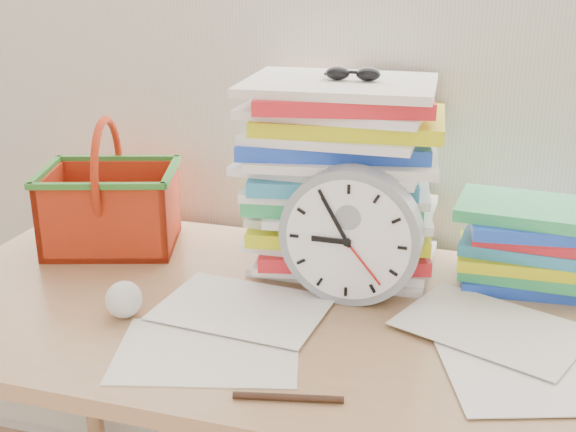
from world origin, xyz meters
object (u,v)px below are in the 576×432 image
(desk, at_px, (300,346))
(clock, at_px, (351,236))
(book_stack, at_px, (523,244))
(paper_stack, at_px, (342,176))
(basket, at_px, (109,185))

(desk, height_order, clock, clock)
(desk, height_order, book_stack, book_stack)
(desk, bearing_deg, clock, 39.57)
(desk, height_order, paper_stack, paper_stack)
(paper_stack, bearing_deg, basket, -174.61)
(desk, relative_size, clock, 5.59)
(paper_stack, bearing_deg, desk, -95.54)
(paper_stack, height_order, clock, paper_stack)
(paper_stack, relative_size, book_stack, 1.39)
(desk, xyz_separation_m, clock, (0.07, 0.06, 0.20))
(desk, xyz_separation_m, paper_stack, (0.02, 0.22, 0.26))
(book_stack, bearing_deg, paper_stack, -177.89)
(paper_stack, height_order, book_stack, paper_stack)
(desk, distance_m, clock, 0.22)
(clock, bearing_deg, basket, 168.47)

